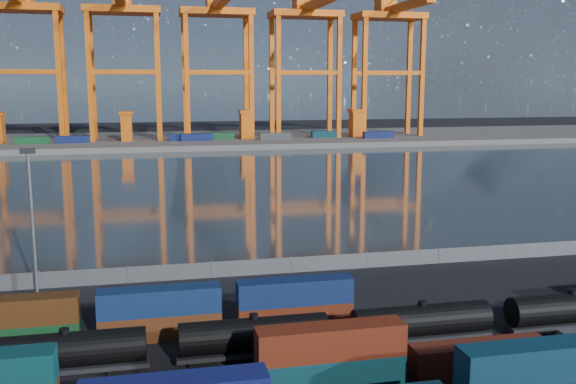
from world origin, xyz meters
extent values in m
plane|color=black|center=(0.00, 0.00, 0.00)|extent=(700.00, 700.00, 0.00)
plane|color=#273238|center=(0.00, 105.00, 0.01)|extent=(700.00, 700.00, 0.00)
cube|color=#514F4C|center=(0.00, 210.00, 1.00)|extent=(700.00, 70.00, 2.00)
cone|color=#1E2630|center=(600.00, 1600.00, 190.00)|extent=(960.00, 960.00, 380.00)
cone|color=#1E2630|center=(950.00, 1600.00, 150.00)|extent=(840.00, 840.00, 300.00)
cube|color=#0D3248|center=(9.87, -9.48, 3.89)|extent=(11.98, 2.44, 2.60)
cube|color=#0C3B42|center=(-3.70, -2.70, 1.27)|extent=(11.76, 2.39, 2.55)
cube|color=maroon|center=(-3.70, -2.70, 3.82)|extent=(11.76, 2.39, 2.55)
cube|color=#5C1F12|center=(9.08, -2.70, 1.27)|extent=(11.76, 2.39, 2.55)
cube|color=#11421E|center=(-29.38, 10.08, 1.22)|extent=(11.31, 2.30, 2.45)
cube|color=#4C290F|center=(-29.38, 10.08, 3.67)|extent=(11.31, 2.30, 2.45)
cube|color=#5E2C12|center=(-16.54, 10.08, 1.22)|extent=(11.31, 2.30, 2.45)
cube|color=navy|center=(-16.54, 10.08, 3.67)|extent=(11.31, 2.30, 2.45)
cube|color=#63220E|center=(-3.65, 10.08, 1.22)|extent=(11.31, 2.30, 2.45)
cube|color=navy|center=(-3.65, 10.08, 3.67)|extent=(11.31, 2.30, 2.45)
cylinder|color=black|center=(-24.24, 3.70, 2.27)|extent=(12.83, 2.86, 2.86)
cylinder|color=black|center=(-24.24, 3.70, 3.85)|extent=(0.79, 0.79, 0.49)
cube|color=black|center=(-24.24, 3.70, 0.69)|extent=(13.32, 1.97, 0.39)
cube|color=black|center=(-28.68, 3.70, 0.30)|extent=(2.47, 1.78, 0.59)
cube|color=black|center=(-19.80, 3.70, 0.30)|extent=(2.47, 1.78, 0.59)
cylinder|color=black|center=(-8.74, 3.70, 2.27)|extent=(12.83, 2.86, 2.86)
cylinder|color=black|center=(-8.74, 3.70, 3.85)|extent=(0.79, 0.79, 0.49)
cube|color=black|center=(-8.74, 3.70, 0.69)|extent=(13.32, 1.97, 0.39)
cube|color=black|center=(-13.18, 3.70, 0.30)|extent=(2.47, 1.78, 0.59)
cube|color=black|center=(-4.30, 3.70, 0.30)|extent=(2.47, 1.78, 0.59)
cylinder|color=black|center=(6.76, 3.70, 2.27)|extent=(12.83, 2.86, 2.86)
cylinder|color=black|center=(6.76, 3.70, 3.85)|extent=(0.79, 0.79, 0.49)
cube|color=black|center=(6.76, 3.70, 0.69)|extent=(13.32, 1.97, 0.39)
cube|color=black|center=(2.32, 3.70, 0.30)|extent=(2.47, 1.78, 0.59)
cube|color=black|center=(11.20, 3.70, 0.30)|extent=(2.47, 1.78, 0.59)
cylinder|color=black|center=(22.26, 3.70, 2.27)|extent=(12.83, 2.86, 2.86)
cylinder|color=black|center=(22.26, 3.70, 3.85)|extent=(0.79, 0.79, 0.49)
cube|color=black|center=(22.26, 3.70, 0.69)|extent=(13.32, 1.97, 0.39)
cube|color=black|center=(17.82, 3.70, 0.30)|extent=(2.47, 1.78, 0.59)
cube|color=#595B5E|center=(0.00, 28.00, 1.00)|extent=(160.00, 0.06, 2.00)
cylinder|color=slate|center=(-30.00, 28.00, 1.10)|extent=(0.12, 0.12, 2.20)
cylinder|color=slate|center=(-20.00, 28.00, 1.10)|extent=(0.12, 0.12, 2.20)
cylinder|color=slate|center=(-10.00, 28.00, 1.10)|extent=(0.12, 0.12, 2.20)
cylinder|color=slate|center=(0.00, 28.00, 1.10)|extent=(0.12, 0.12, 2.20)
cylinder|color=slate|center=(10.00, 28.00, 1.10)|extent=(0.12, 0.12, 2.20)
cylinder|color=slate|center=(20.00, 28.00, 1.10)|extent=(0.12, 0.12, 2.20)
cylinder|color=slate|center=(30.00, 28.00, 1.10)|extent=(0.12, 0.12, 2.20)
cylinder|color=slate|center=(40.00, 28.00, 1.10)|extent=(0.12, 0.12, 2.20)
cylinder|color=slate|center=(-30.00, 26.00, 8.00)|extent=(0.36, 0.36, 16.00)
cube|color=black|center=(-30.00, 26.00, 16.30)|extent=(1.60, 0.40, 0.60)
cube|color=#DF5D0F|center=(-47.76, 198.33, 25.03)|extent=(1.78, 1.78, 50.06)
cube|color=#DF5D0F|center=(-47.76, 211.67, 25.03)|extent=(1.78, 1.78, 50.06)
cube|color=#DF5D0F|center=(-60.00, 198.33, 27.53)|extent=(24.47, 1.56, 1.56)
cube|color=#DF5D0F|center=(-60.00, 211.67, 27.53)|extent=(24.47, 1.56, 1.56)
cube|color=#DF5D0F|center=(-60.00, 205.00, 50.06)|extent=(27.81, 15.57, 2.45)
cube|color=#DF5D0F|center=(-37.24, 198.33, 25.03)|extent=(1.78, 1.78, 50.06)
cube|color=#DF5D0F|center=(-37.24, 211.67, 25.03)|extent=(1.78, 1.78, 50.06)
cube|color=#DF5D0F|center=(-12.76, 198.33, 25.03)|extent=(1.78, 1.78, 50.06)
cube|color=#DF5D0F|center=(-12.76, 211.67, 25.03)|extent=(1.78, 1.78, 50.06)
cube|color=#DF5D0F|center=(-25.00, 198.33, 27.53)|extent=(24.47, 1.56, 1.56)
cube|color=#DF5D0F|center=(-25.00, 211.67, 27.53)|extent=(24.47, 1.56, 1.56)
cube|color=#DF5D0F|center=(-25.00, 205.00, 50.06)|extent=(27.81, 15.57, 2.45)
cube|color=#DF5D0F|center=(-25.00, 191.65, 52.29)|extent=(3.34, 53.40, 2.78)
cube|color=#DF5D0F|center=(-2.24, 198.33, 25.03)|extent=(1.78, 1.78, 50.06)
cube|color=#DF5D0F|center=(-2.24, 211.67, 25.03)|extent=(1.78, 1.78, 50.06)
cube|color=#DF5D0F|center=(22.24, 198.33, 25.03)|extent=(1.78, 1.78, 50.06)
cube|color=#DF5D0F|center=(22.24, 211.67, 25.03)|extent=(1.78, 1.78, 50.06)
cube|color=#DF5D0F|center=(10.00, 198.33, 27.53)|extent=(24.47, 1.56, 1.56)
cube|color=#DF5D0F|center=(10.00, 211.67, 27.53)|extent=(24.47, 1.56, 1.56)
cube|color=#DF5D0F|center=(10.00, 205.00, 50.06)|extent=(27.81, 15.57, 2.45)
cube|color=#DF5D0F|center=(10.00, 191.65, 52.29)|extent=(3.34, 53.40, 2.78)
cube|color=#DF5D0F|center=(10.00, 209.45, 55.07)|extent=(6.67, 8.90, 5.56)
cube|color=#DF5D0F|center=(32.76, 198.33, 25.03)|extent=(1.78, 1.78, 50.06)
cube|color=#DF5D0F|center=(32.76, 211.67, 25.03)|extent=(1.78, 1.78, 50.06)
cube|color=#DF5D0F|center=(57.24, 198.33, 25.03)|extent=(1.78, 1.78, 50.06)
cube|color=#DF5D0F|center=(57.24, 211.67, 25.03)|extent=(1.78, 1.78, 50.06)
cube|color=#DF5D0F|center=(45.00, 198.33, 27.53)|extent=(24.47, 1.56, 1.56)
cube|color=#DF5D0F|center=(45.00, 211.67, 27.53)|extent=(24.47, 1.56, 1.56)
cube|color=#DF5D0F|center=(45.00, 205.00, 50.06)|extent=(27.81, 15.57, 2.45)
cube|color=#DF5D0F|center=(45.00, 191.65, 52.29)|extent=(3.34, 53.40, 2.78)
cube|color=#DF5D0F|center=(45.00, 209.45, 55.07)|extent=(6.67, 8.90, 5.56)
cube|color=#DF5D0F|center=(67.76, 198.33, 25.03)|extent=(1.78, 1.78, 50.06)
cube|color=#DF5D0F|center=(67.76, 211.67, 25.03)|extent=(1.78, 1.78, 50.06)
cube|color=#DF5D0F|center=(92.24, 198.33, 25.03)|extent=(1.78, 1.78, 50.06)
cube|color=#DF5D0F|center=(92.24, 211.67, 25.03)|extent=(1.78, 1.78, 50.06)
cube|color=#DF5D0F|center=(80.00, 198.33, 27.53)|extent=(24.47, 1.56, 1.56)
cube|color=#DF5D0F|center=(80.00, 211.67, 27.53)|extent=(24.47, 1.56, 1.56)
cube|color=#DF5D0F|center=(80.00, 205.00, 50.06)|extent=(27.81, 15.57, 2.45)
cube|color=#DF5D0F|center=(80.00, 191.65, 52.29)|extent=(3.34, 53.40, 2.78)
cube|color=#DF5D0F|center=(80.00, 209.45, 55.07)|extent=(6.67, 8.90, 5.56)
cube|color=navy|center=(0.66, 194.68, 3.30)|extent=(12.00, 2.44, 2.60)
cube|color=navy|center=(71.34, 190.93, 3.30)|extent=(12.00, 2.44, 2.60)
cube|color=navy|center=(-3.64, 196.08, 3.30)|extent=(12.00, 2.44, 2.60)
cube|color=#3F4244|center=(30.38, 192.70, 3.30)|extent=(12.00, 2.44, 2.60)
cube|color=#144C23|center=(-57.75, 194.20, 3.30)|extent=(12.00, 2.44, 2.60)
cube|color=navy|center=(-44.16, 195.53, 3.30)|extent=(12.00, 2.44, 2.60)
cube|color=#144C23|center=(9.34, 199.48, 3.30)|extent=(12.00, 2.44, 2.60)
cube|color=#0C3842|center=(52.41, 198.83, 3.30)|extent=(12.00, 2.44, 2.60)
cube|color=#DF5D0F|center=(-25.00, 200.00, 7.00)|extent=(4.00, 6.00, 10.00)
cube|color=#DF5D0F|center=(-25.00, 200.00, 12.50)|extent=(5.00, 7.00, 1.20)
cube|color=#DF5D0F|center=(20.00, 200.00, 7.00)|extent=(4.00, 6.00, 10.00)
cube|color=#DF5D0F|center=(20.00, 200.00, 12.50)|extent=(5.00, 7.00, 1.20)
cube|color=#DF5D0F|center=(65.00, 200.00, 7.00)|extent=(4.00, 6.00, 10.00)
cube|color=#DF5D0F|center=(65.00, 200.00, 12.50)|extent=(5.00, 7.00, 1.20)
camera|label=1|loc=(-16.99, -48.11, 23.69)|focal=40.00mm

